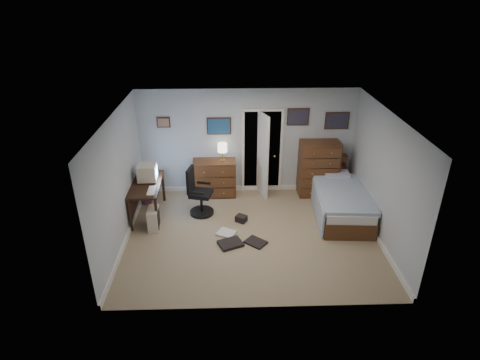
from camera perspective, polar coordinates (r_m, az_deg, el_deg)
The scene contains 15 objects.
floor at distance 8.18m, azimuth 1.64°, elevation -7.90°, with size 5.00×4.00×0.02m, color tan.
computer_desk at distance 8.80m, azimuth -13.71°, elevation -1.54°, with size 0.65×1.34×0.76m.
crt_monitor at distance 8.75m, azimuth -13.05°, elevation 1.05°, with size 0.41×0.38×0.37m.
keyboard at distance 8.36m, azimuth -12.46°, elevation -1.49°, with size 0.15×0.41×0.02m, color beige.
pc_tower at distance 8.45m, azimuth -12.18°, elevation -5.40°, with size 0.22×0.43×0.46m.
office_chair at distance 8.74m, azimuth -5.93°, elevation -2.34°, with size 0.63×0.63×1.08m.
media_stack at distance 9.33m, azimuth -13.20°, elevation -0.95°, with size 0.17×0.17×0.85m, color maroon.
low_dresser at distance 9.49m, azimuth -3.64°, elevation 0.31°, with size 0.98×0.49×0.87m, color brown.
table_lamp at distance 9.18m, azimuth -2.52°, elevation 4.53°, with size 0.23×0.23×0.43m.
doorway at distance 9.74m, azimuth 3.00°, elevation 4.67°, with size 0.96×1.12×2.05m.
tall_dresser at distance 9.60m, azimuth 11.07°, elevation 1.63°, with size 0.90×0.53×1.32m, color brown.
headboard_bookcase at distance 9.80m, azimuth 11.82°, elevation 1.04°, with size 1.04×0.30×0.93m.
bed at distance 8.97m, azimuth 14.17°, elevation -3.04°, with size 1.21×2.10×0.67m.
wall_posters at distance 9.24m, azimuth 4.63°, elevation 8.30°, with size 4.38×0.04×0.60m.
floor_clutter at distance 8.11m, azimuth -0.45°, elevation -7.86°, with size 1.04×1.23×0.14m.
Camera 1 is at (-0.45, -6.75, 4.58)m, focal length 30.00 mm.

